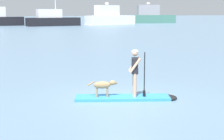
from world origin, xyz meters
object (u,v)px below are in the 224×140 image
person_paddler (135,69)px  paddleboard (129,98)px  moored_boat_port (52,19)px  dog (104,86)px  moored_boat_outer (110,17)px  moored_boat_far_port (150,16)px

person_paddler → paddleboard: bearing=160.2°
moored_boat_port → dog: bearing=-100.6°
person_paddler → dog: size_ratio=1.62×
paddleboard → person_paddler: (0.21, -0.07, 1.03)m
paddleboard → moored_boat_outer: (24.33, 63.15, 1.62)m
dog → moored_boat_far_port: 78.53m
paddleboard → dog: size_ratio=3.56×
dog → paddleboard: bearing=-19.8°
moored_boat_outer → dog: bearing=-111.8°
paddleboard → moored_boat_port: moored_boat_port is taller
dog → moored_boat_outer: size_ratio=0.08×
moored_boat_outer → person_paddler: bearing=-110.9°
paddleboard → moored_boat_outer: moored_boat_outer is taller
paddleboard → moored_boat_port: bearing=80.3°
paddleboard → dog: (-0.85, 0.31, 0.45)m
person_paddler → moored_boat_outer: moored_boat_outer is taller
person_paddler → moored_boat_far_port: (37.74, 68.64, 0.67)m
person_paddler → moored_boat_outer: size_ratio=0.13×
person_paddler → moored_boat_port: size_ratio=0.14×
paddleboard → moored_boat_outer: 67.69m
paddleboard → dog: 1.01m
person_paddler → dog: person_paddler is taller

